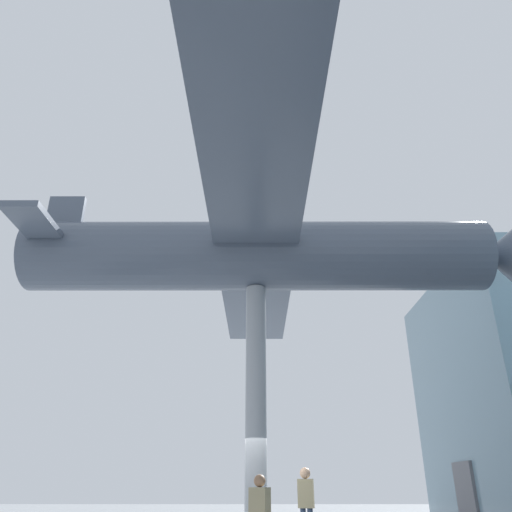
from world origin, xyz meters
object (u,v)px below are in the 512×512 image
(suspended_airplane, at_px, (264,256))
(visitor_person, at_px, (306,500))
(visitor_second, at_px, (260,512))
(support_pylon_central, at_px, (256,406))

(suspended_airplane, relative_size, visitor_person, 9.45)
(visitor_person, relative_size, visitor_second, 1.15)
(support_pylon_central, xyz_separation_m, visitor_second, (2.30, 0.08, -2.39))
(visitor_second, bearing_deg, visitor_person, -77.10)
(suspended_airplane, height_order, visitor_second, suspended_airplane)
(support_pylon_central, height_order, visitor_second, support_pylon_central)
(visitor_person, xyz_separation_m, visitor_second, (3.13, -1.21, -0.17))
(suspended_airplane, distance_m, visitor_second, 7.11)
(visitor_second, bearing_deg, support_pylon_central, -54.00)
(visitor_person, bearing_deg, support_pylon_central, 46.57)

